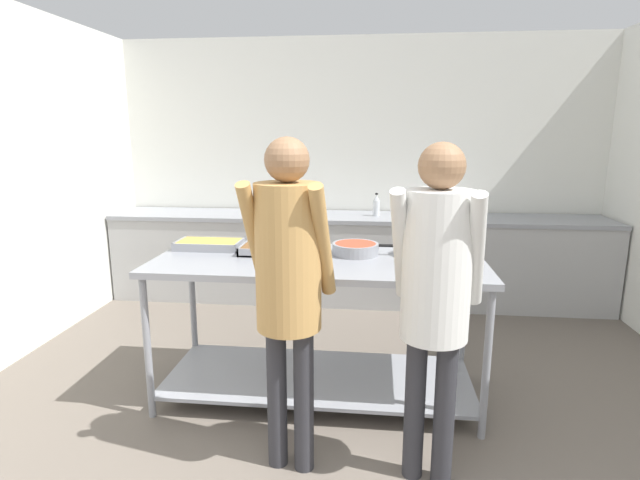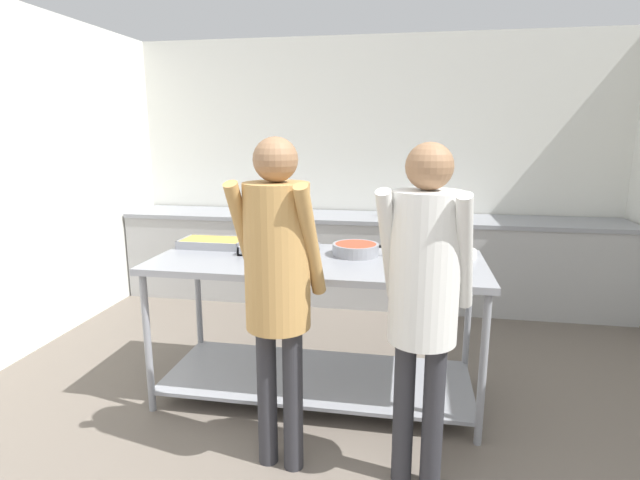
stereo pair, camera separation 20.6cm
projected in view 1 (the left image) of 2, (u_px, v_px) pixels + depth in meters
wall_rear at (357, 168)px, 5.26m from camera, size 5.09×0.06×2.65m
back_counter at (355, 258)px, 5.09m from camera, size 4.93×0.65×0.88m
serving_counter at (318, 305)px, 3.18m from camera, size 2.06×0.85×0.93m
serving_tray_vegetables at (210, 245)px, 3.40m from camera, size 0.44×0.26×0.05m
serving_tray_roast at (279, 250)px, 3.26m from camera, size 0.49×0.26×0.05m
sauce_pan at (356, 248)px, 3.22m from camera, size 0.44×0.30×0.07m
broccoli_bowl at (413, 248)px, 3.21m from camera, size 0.23×0.23×0.11m
plate_stack at (455, 251)px, 3.23m from camera, size 0.24×0.24×0.05m
guest_serving_left at (289, 271)px, 2.39m from camera, size 0.45×0.37×1.69m
guest_serving_right at (436, 280)px, 2.30m from camera, size 0.47×0.40×1.67m
water_bottle at (376, 206)px, 4.95m from camera, size 0.07×0.07×0.23m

